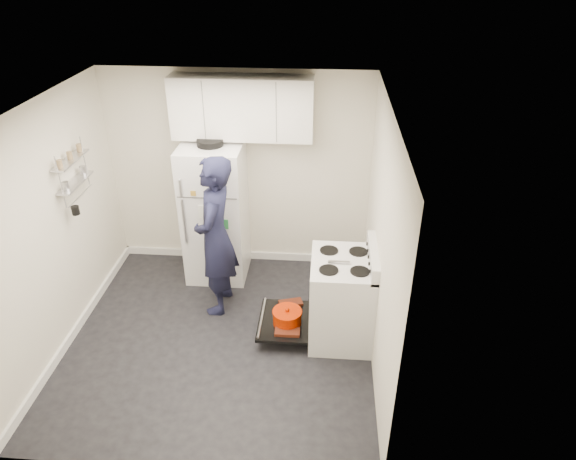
# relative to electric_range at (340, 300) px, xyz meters

# --- Properties ---
(room) EXTENTS (3.21, 3.21, 2.51)m
(room) POSITION_rel_electric_range_xyz_m (-1.29, -0.12, 0.74)
(room) COLOR black
(room) RESTS_ON ground
(electric_range) EXTENTS (0.66, 0.76, 1.10)m
(electric_range) POSITION_rel_electric_range_xyz_m (0.00, 0.00, 0.00)
(electric_range) COLOR silver
(electric_range) RESTS_ON ground
(open_oven_door) EXTENTS (0.55, 0.72, 0.24)m
(open_oven_door) POSITION_rel_electric_range_xyz_m (-0.57, -0.02, -0.27)
(open_oven_door) COLOR black
(open_oven_door) RESTS_ON ground
(refrigerator) EXTENTS (0.72, 0.74, 1.78)m
(refrigerator) POSITION_rel_electric_range_xyz_m (-1.52, 1.10, 0.40)
(refrigerator) COLOR white
(refrigerator) RESTS_ON ground
(upper_cabinets) EXTENTS (1.60, 0.33, 0.70)m
(upper_cabinets) POSITION_rel_electric_range_xyz_m (-1.16, 1.28, 1.63)
(upper_cabinets) COLOR silver
(upper_cabinets) RESTS_ON room
(wall_shelf_rack) EXTENTS (0.14, 0.60, 0.61)m
(wall_shelf_rack) POSITION_rel_electric_range_xyz_m (-2.78, 0.34, 1.21)
(wall_shelf_rack) COLOR #B2B2B7
(wall_shelf_rack) RESTS_ON room
(person) EXTENTS (0.46, 0.69, 1.85)m
(person) POSITION_rel_electric_range_xyz_m (-1.37, 0.41, 0.46)
(person) COLOR black
(person) RESTS_ON ground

